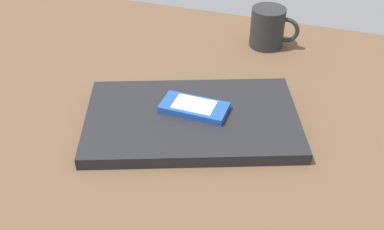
{
  "coord_description": "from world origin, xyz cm",
  "views": [
    {
      "loc": [
        28.9,
        -63.66,
        51.57
      ],
      "look_at": [
        9.69,
        -5.1,
        5.0
      ],
      "focal_mm": 42.84,
      "sensor_mm": 36.0,
      "label": 1
    }
  ],
  "objects": [
    {
      "name": "desk_surface",
      "position": [
        0.0,
        0.0,
        1.5
      ],
      "size": [
        120.0,
        80.0,
        3.0
      ],
      "primitive_type": "cube",
      "color": "brown",
      "rests_on": "ground"
    },
    {
      "name": "laptop_closed",
      "position": [
        9.69,
        -5.1,
        4.05
      ],
      "size": [
        41.03,
        32.51,
        2.1
      ],
      "primitive_type": "cube",
      "rotation": [
        0.0,
        0.0,
        0.35
      ],
      "color": "black",
      "rests_on": "desk_surface"
    },
    {
      "name": "cell_phone_on_laptop",
      "position": [
        9.69,
        -3.89,
        5.73
      ],
      "size": [
        11.43,
        5.74,
        1.34
      ],
      "color": "#1E479E",
      "rests_on": "laptop_closed"
    },
    {
      "name": "coffee_mug",
      "position": [
        16.55,
        26.78,
        7.3
      ],
      "size": [
        10.5,
        7.28,
        8.59
      ],
      "color": "#262628",
      "rests_on": "desk_surface"
    }
  ]
}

